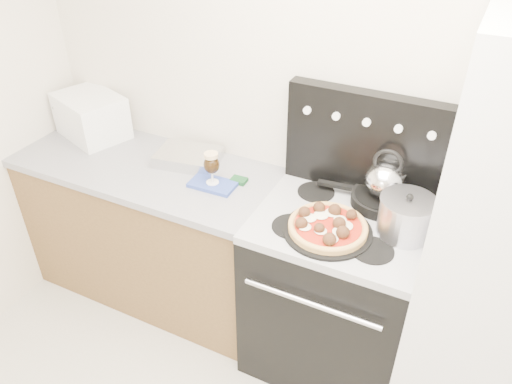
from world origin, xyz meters
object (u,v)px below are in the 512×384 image
Objects in this scene: stove_body at (333,295)px; pizza_pan at (327,231)px; beer_glass at (212,168)px; skillet at (382,200)px; tea_kettle at (385,177)px; base_cabinet at (155,232)px; oven_mitt at (213,184)px; toaster_oven at (91,116)px; pizza at (328,225)px; stock_pot at (406,218)px.

pizza_pan is (-0.03, -0.11, 0.49)m from stove_body.
beer_glass is 0.61× the size of skillet.
pizza_pan is 0.37m from tea_kettle.
base_cabinet is at bearing 177.04° from beer_glass.
skillet is at bearing 13.34° from oven_mitt.
toaster_oven is at bearing -179.20° from skillet.
base_cabinet is 1.21m from pizza.
tea_kettle reaches higher than beer_glass.
toaster_oven reaches higher than skillet.
base_cabinet is at bearing 177.04° from oven_mitt.
pizza is at bearing -10.31° from beer_glass.
pizza_pan is at bearing -104.02° from stove_body.
oven_mitt is at bearing -166.66° from skillet.
pizza_pan reaches higher than oven_mitt.
beer_glass reaches higher than stove_body.
stock_pot is (0.14, -0.17, 0.06)m from skillet.
pizza is (0.64, -0.12, 0.05)m from oven_mitt.
oven_mitt reaches higher than stove_body.
base_cabinet is at bearing 179.85° from stock_pot.
base_cabinet is at bearing 172.61° from pizza.
toaster_oven is at bearing 169.59° from beer_glass.
toaster_oven is at bearing 163.04° from base_cabinet.
skillet is at bearing 63.15° from pizza.
beer_glass is at bearing 169.69° from pizza_pan.
beer_glass is 0.85× the size of tea_kettle.
pizza_pan is 1.37× the size of skillet.
beer_glass reaches higher than stock_pot.
tea_kettle reaches higher than oven_mitt.
toaster_oven reaches higher than pizza.
skillet reaches higher than stove_body.
pizza is (1.08, -0.14, 0.53)m from base_cabinet.
base_cabinet is 1.65× the size of stove_body.
skillet is at bearing 56.62° from stove_body.
toaster_oven is 1.85m from stock_pot.
stock_pot is (0.94, 0.02, 0.09)m from oven_mitt.
stock_pot is (0.29, 0.14, 0.05)m from pizza.
tea_kettle reaches higher than stock_pot.
stove_body is 0.53m from pizza.
pizza is (0.00, 0.00, 0.03)m from pizza_pan.
pizza is (0.64, -0.12, -0.05)m from beer_glass.
tea_kettle is at bearing 129.12° from stock_pot.
pizza_pan reaches higher than stove_body.
beer_glass is 0.75× the size of stock_pot.
pizza is at bearing -116.01° from tea_kettle.
base_cabinet is 6.29× the size of oven_mitt.
pizza_pan is (0.64, -0.12, 0.02)m from oven_mitt.
stove_body is (1.10, -0.02, 0.01)m from base_cabinet.
oven_mitt is at bearing -178.86° from stock_pot.
skillet is at bearing 7.74° from base_cabinet.
tea_kettle is 0.88× the size of stock_pot.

